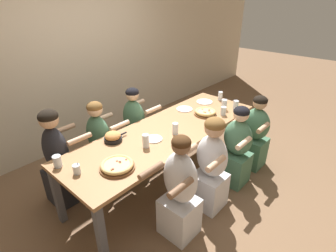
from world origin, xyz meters
TOP-DOWN VIEW (x-y plane):
  - ground_plane at (0.00, 0.00)m, footprint 18.00×18.00m
  - restaurant_back_panel at (0.00, 1.76)m, footprint 10.00×0.06m
  - dining_table at (0.00, 0.00)m, footprint 2.71×0.88m
  - pizza_board_main at (0.67, -0.08)m, footprint 0.31×0.31m
  - pizza_board_second at (-0.90, -0.16)m, footprint 0.34×0.34m
  - skillet_bowl at (-0.61, 0.28)m, footprint 0.29×0.20m
  - empty_plate_a at (0.61, 0.23)m, footprint 0.22×0.22m
  - empty_plate_b at (-0.28, -0.04)m, footprint 0.19×0.19m
  - empty_plate_c at (1.03, 0.18)m, footprint 0.24×0.24m
  - cocktail_glass_blue at (-1.19, 0.05)m, footprint 0.07×0.07m
  - drinking_glass_a at (-0.02, -0.13)m, footprint 0.07×0.07m
  - drinking_glass_b at (0.99, -0.18)m, footprint 0.08×0.08m
  - drinking_glass_c at (1.08, -0.31)m, footprint 0.08×0.08m
  - drinking_glass_d at (0.81, -0.27)m, footprint 0.07×0.07m
  - drinking_glass_e at (1.26, 0.05)m, footprint 0.07×0.07m
  - drinking_glass_f at (-0.45, -0.08)m, footprint 0.07×0.07m
  - drinking_glass_g at (-1.25, 0.28)m, footprint 0.08×0.08m
  - diner_near_right at (1.04, -0.66)m, footprint 0.51×0.40m
  - diner_far_left at (-1.10, 0.66)m, footprint 0.51×0.40m
  - diner_far_midleft at (-0.55, 0.66)m, footprint 0.51×0.40m
  - diner_near_midleft at (-0.57, -0.66)m, footprint 0.51×0.40m
  - diner_far_center at (0.04, 0.66)m, footprint 0.51×0.40m
  - diner_near_center at (-0.04, -0.66)m, footprint 0.51×0.40m
  - diner_near_midright at (0.53, -0.66)m, footprint 0.51×0.40m

SIDE VIEW (x-z plane):
  - ground_plane at x=0.00m, z-range 0.00..0.00m
  - diner_near_right at x=1.04m, z-range -0.05..1.00m
  - diner_near_midright at x=0.53m, z-range -0.05..1.01m
  - diner_far_midleft at x=-0.55m, z-range -0.05..1.04m
  - diner_far_center at x=0.04m, z-range -0.06..1.06m
  - diner_near_midleft at x=-0.57m, z-range -0.06..1.08m
  - diner_near_center at x=-0.04m, z-range -0.04..1.09m
  - diner_far_left at x=-1.10m, z-range -0.04..1.13m
  - dining_table at x=0.00m, z-range 0.30..1.05m
  - empty_plate_c at x=1.03m, z-range 0.74..0.76m
  - empty_plate_a at x=0.61m, z-range 0.74..0.76m
  - empty_plate_b at x=-0.28m, z-range 0.74..0.76m
  - pizza_board_second at x=-0.90m, z-range 0.74..0.80m
  - pizza_board_main at x=0.67m, z-range 0.74..0.80m
  - cocktail_glass_blue at x=-1.19m, z-range 0.73..0.84m
  - skillet_bowl at x=-0.61m, z-range 0.73..0.85m
  - drinking_glass_g at x=-1.25m, z-range 0.74..0.85m
  - drinking_glass_c at x=1.08m, z-range 0.73..0.87m
  - drinking_glass_d at x=0.81m, z-range 0.74..0.86m
  - drinking_glass_a at x=-0.02m, z-range 0.73..0.87m
  - drinking_glass_b at x=0.99m, z-range 0.73..0.88m
  - drinking_glass_e at x=1.26m, z-range 0.74..0.87m
  - drinking_glass_f at x=-0.45m, z-range 0.73..0.88m
  - restaurant_back_panel at x=0.00m, z-range 0.00..3.20m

